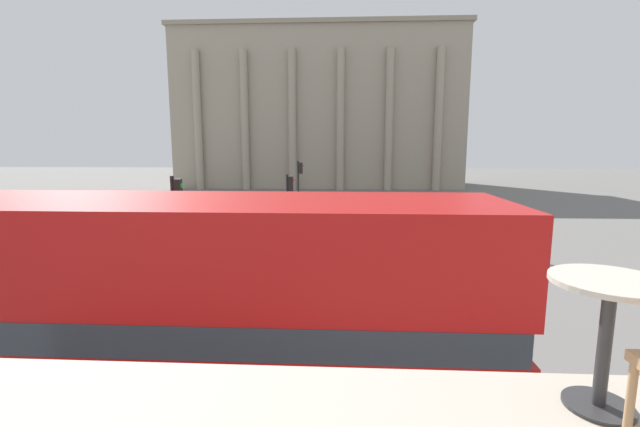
{
  "coord_description": "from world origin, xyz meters",
  "views": [
    {
      "loc": [
        -0.6,
        -2.58,
        5.03
      ],
      "look_at": [
        -1.57,
        15.39,
        2.21
      ],
      "focal_mm": 24.0,
      "sensor_mm": 36.0,
      "label": 1
    }
  ],
  "objects_px": {
    "cafe_dining_table": "(608,314)",
    "pedestrian_grey": "(414,258)",
    "traffic_light_near": "(176,222)",
    "double_decker_bus": "(127,321)",
    "traffic_light_far": "(299,184)",
    "pedestrian_olive": "(299,217)",
    "pedestrian_white": "(547,240)",
    "plaza_building_left": "(320,111)",
    "traffic_light_mid": "(289,201)",
    "pedestrian_red": "(382,235)"
  },
  "relations": [
    {
      "from": "pedestrian_olive",
      "to": "pedestrian_grey",
      "type": "bearing_deg",
      "value": 21.01
    },
    {
      "from": "plaza_building_left",
      "to": "traffic_light_mid",
      "type": "height_order",
      "value": "plaza_building_left"
    },
    {
      "from": "double_decker_bus",
      "to": "cafe_dining_table",
      "type": "distance_m",
      "value": 6.39
    },
    {
      "from": "plaza_building_left",
      "to": "pedestrian_grey",
      "type": "bearing_deg",
      "value": -82.25
    },
    {
      "from": "traffic_light_mid",
      "to": "pedestrian_grey",
      "type": "xyz_separation_m",
      "value": [
        5.2,
        -4.95,
        -1.4
      ]
    },
    {
      "from": "plaza_building_left",
      "to": "pedestrian_white",
      "type": "distance_m",
      "value": 41.94
    },
    {
      "from": "double_decker_bus",
      "to": "pedestrian_white",
      "type": "distance_m",
      "value": 17.33
    },
    {
      "from": "traffic_light_mid",
      "to": "traffic_light_near",
      "type": "bearing_deg",
      "value": -110.17
    },
    {
      "from": "traffic_light_mid",
      "to": "pedestrian_white",
      "type": "height_order",
      "value": "traffic_light_mid"
    },
    {
      "from": "pedestrian_white",
      "to": "traffic_light_mid",
      "type": "bearing_deg",
      "value": -121.46
    },
    {
      "from": "pedestrian_white",
      "to": "traffic_light_far",
      "type": "bearing_deg",
      "value": -149.77
    },
    {
      "from": "cafe_dining_table",
      "to": "pedestrian_olive",
      "type": "bearing_deg",
      "value": 100.27
    },
    {
      "from": "plaza_building_left",
      "to": "pedestrian_red",
      "type": "relative_size",
      "value": 21.63
    },
    {
      "from": "double_decker_bus",
      "to": "traffic_light_mid",
      "type": "bearing_deg",
      "value": 80.48
    },
    {
      "from": "pedestrian_white",
      "to": "pedestrian_grey",
      "type": "height_order",
      "value": "pedestrian_white"
    },
    {
      "from": "plaza_building_left",
      "to": "traffic_light_near",
      "type": "xyz_separation_m",
      "value": [
        -2.09,
        -44.73,
        -6.99
      ]
    },
    {
      "from": "pedestrian_red",
      "to": "pedestrian_grey",
      "type": "height_order",
      "value": "pedestrian_grey"
    },
    {
      "from": "cafe_dining_table",
      "to": "plaza_building_left",
      "type": "height_order",
      "value": "plaza_building_left"
    },
    {
      "from": "traffic_light_far",
      "to": "pedestrian_grey",
      "type": "relative_size",
      "value": 2.31
    },
    {
      "from": "cafe_dining_table",
      "to": "pedestrian_grey",
      "type": "height_order",
      "value": "cafe_dining_table"
    },
    {
      "from": "plaza_building_left",
      "to": "pedestrian_olive",
      "type": "distance_m",
      "value": 34.9
    },
    {
      "from": "traffic_light_near",
      "to": "pedestrian_red",
      "type": "relative_size",
      "value": 2.52
    },
    {
      "from": "double_decker_bus",
      "to": "pedestrian_olive",
      "type": "xyz_separation_m",
      "value": [
        0.82,
        17.79,
        -1.32
      ]
    },
    {
      "from": "plaza_building_left",
      "to": "pedestrian_grey",
      "type": "relative_size",
      "value": 19.85
    },
    {
      "from": "traffic_light_near",
      "to": "traffic_light_far",
      "type": "bearing_deg",
      "value": 80.25
    },
    {
      "from": "traffic_light_near",
      "to": "pedestrian_red",
      "type": "bearing_deg",
      "value": 43.08
    },
    {
      "from": "double_decker_bus",
      "to": "traffic_light_near",
      "type": "distance_m",
      "value": 7.14
    },
    {
      "from": "pedestrian_grey",
      "to": "pedestrian_red",
      "type": "bearing_deg",
      "value": 86.26
    },
    {
      "from": "cafe_dining_table",
      "to": "traffic_light_far",
      "type": "relative_size",
      "value": 0.18
    },
    {
      "from": "pedestrian_white",
      "to": "cafe_dining_table",
      "type": "bearing_deg",
      "value": -46.99
    },
    {
      "from": "traffic_light_mid",
      "to": "cafe_dining_table",
      "type": "bearing_deg",
      "value": -77.49
    },
    {
      "from": "traffic_light_far",
      "to": "pedestrian_red",
      "type": "height_order",
      "value": "traffic_light_far"
    },
    {
      "from": "pedestrian_grey",
      "to": "pedestrian_white",
      "type": "bearing_deg",
      "value": 13.49
    },
    {
      "from": "double_decker_bus",
      "to": "traffic_light_far",
      "type": "xyz_separation_m",
      "value": [
        0.54,
        21.11,
        0.32
      ]
    },
    {
      "from": "traffic_light_far",
      "to": "pedestrian_grey",
      "type": "xyz_separation_m",
      "value": [
        5.41,
        -11.95,
        -1.65
      ]
    },
    {
      "from": "pedestrian_olive",
      "to": "cafe_dining_table",
      "type": "bearing_deg",
      "value": 0.53
    },
    {
      "from": "cafe_dining_table",
      "to": "pedestrian_grey",
      "type": "distance_m",
      "value": 13.47
    },
    {
      "from": "pedestrian_grey",
      "to": "pedestrian_olive",
      "type": "bearing_deg",
      "value": 106.96
    },
    {
      "from": "traffic_light_far",
      "to": "pedestrian_grey",
      "type": "height_order",
      "value": "traffic_light_far"
    },
    {
      "from": "traffic_light_mid",
      "to": "pedestrian_grey",
      "type": "relative_size",
      "value": 2.08
    },
    {
      "from": "traffic_light_mid",
      "to": "traffic_light_far",
      "type": "distance_m",
      "value": 7.01
    },
    {
      "from": "traffic_light_near",
      "to": "pedestrian_grey",
      "type": "bearing_deg",
      "value": 16.2
    },
    {
      "from": "double_decker_bus",
      "to": "pedestrian_olive",
      "type": "distance_m",
      "value": 17.86
    },
    {
      "from": "cafe_dining_table",
      "to": "pedestrian_white",
      "type": "height_order",
      "value": "cafe_dining_table"
    },
    {
      "from": "pedestrian_red",
      "to": "pedestrian_grey",
      "type": "relative_size",
      "value": 0.92
    },
    {
      "from": "cafe_dining_table",
      "to": "pedestrian_olive",
      "type": "height_order",
      "value": "cafe_dining_table"
    },
    {
      "from": "pedestrian_olive",
      "to": "pedestrian_red",
      "type": "xyz_separation_m",
      "value": [
        4.37,
        -4.29,
        -0.1
      ]
    },
    {
      "from": "double_decker_bus",
      "to": "traffic_light_near",
      "type": "bearing_deg",
      "value": 99.02
    },
    {
      "from": "pedestrian_red",
      "to": "double_decker_bus",
      "type": "bearing_deg",
      "value": 167.1
    },
    {
      "from": "cafe_dining_table",
      "to": "traffic_light_mid",
      "type": "height_order",
      "value": "cafe_dining_table"
    }
  ]
}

